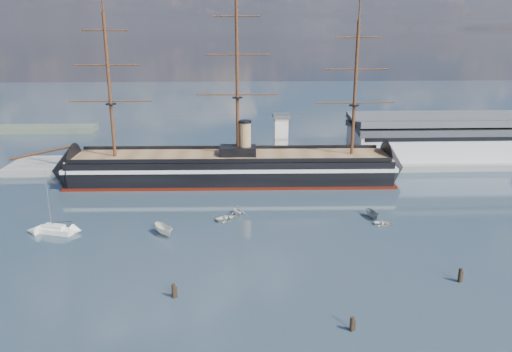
{
  "coord_description": "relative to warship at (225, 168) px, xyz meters",
  "views": [
    {
      "loc": [
        -10.82,
        -75.19,
        41.62
      ],
      "look_at": [
        -6.2,
        35.0,
        9.0
      ],
      "focal_mm": 35.0,
      "sensor_mm": 36.0,
      "label": 1
    }
  ],
  "objects": [
    {
      "name": "piling_near_right",
      "position": [
        41.12,
        -60.03,
        -4.04
      ],
      "size": [
        0.64,
        0.64,
        3.26
      ],
      "primitive_type": "cylinder",
      "color": "black",
      "rests_on": "ground"
    },
    {
      "name": "motorboat_a",
      "position": [
        -12.09,
        -37.7,
        -4.04
      ],
      "size": [
        7.53,
        6.44,
        2.93
      ],
      "primitive_type": "imported",
      "rotation": [
        0.0,
        0.0,
        0.62
      ],
      "color": "silver",
      "rests_on": "ground"
    },
    {
      "name": "quay",
      "position": [
        23.91,
        16.0,
        -4.04
      ],
      "size": [
        180.0,
        18.0,
        2.0
      ],
      "primitive_type": "cube",
      "color": "slate",
      "rests_on": "ground"
    },
    {
      "name": "ground",
      "position": [
        13.91,
        -20.0,
        -4.04
      ],
      "size": [
        600.0,
        600.0,
        0.0
      ],
      "primitive_type": "plane",
      "color": "#233646",
      "rests_on": "ground"
    },
    {
      "name": "motorboat_e",
      "position": [
        35.57,
        -34.01,
        -4.04
      ],
      "size": [
        1.49,
        2.76,
        1.22
      ],
      "primitive_type": "imported",
      "rotation": [
        0.0,
        0.0,
        1.39
      ],
      "color": "silver",
      "rests_on": "ground"
    },
    {
      "name": "piling_near_mid",
      "position": [
        19.42,
        -73.52,
        -4.04
      ],
      "size": [
        0.64,
        0.64,
        2.9
      ],
      "primitive_type": "cylinder",
      "color": "black",
      "rests_on": "ground"
    },
    {
      "name": "motorboat_d",
      "position": [
        3.3,
        -25.96,
        -4.04
      ],
      "size": [
        6.86,
        5.1,
        2.31
      ],
      "primitive_type": "imported",
      "rotation": [
        0.0,
        0.0,
        0.43
      ],
      "color": "silver",
      "rests_on": "ground"
    },
    {
      "name": "motorboat_b",
      "position": [
        0.9,
        -29.6,
        -4.04
      ],
      "size": [
        2.46,
        3.37,
        1.46
      ],
      "primitive_type": "imported",
      "rotation": [
        0.0,
        0.0,
        2.0
      ],
      "color": "beige",
      "rests_on": "ground"
    },
    {
      "name": "quay_tower",
      "position": [
        16.91,
        13.0,
        5.72
      ],
      "size": [
        5.0,
        5.0,
        15.0
      ],
      "color": "silver",
      "rests_on": "ground"
    },
    {
      "name": "motorboat_c",
      "position": [
        34.15,
        -29.87,
        -4.04
      ],
      "size": [
        6.09,
        3.33,
        2.31
      ],
      "primitive_type": "imported",
      "rotation": [
        0.0,
        0.0,
        0.22
      ],
      "color": "slate",
      "rests_on": "ground"
    },
    {
      "name": "piling_near_left",
      "position": [
        -7.14,
        -63.14,
        -4.04
      ],
      "size": [
        0.64,
        0.64,
        3.12
      ],
      "primitive_type": "cylinder",
      "color": "black",
      "rests_on": "ground"
    },
    {
      "name": "sailboat",
      "position": [
        -35.48,
        -35.5,
        -3.19
      ],
      "size": [
        8.72,
        4.86,
        13.39
      ],
      "rotation": [
        0.0,
        0.0,
        -0.31
      ],
      "color": "silver",
      "rests_on": "ground"
    },
    {
      "name": "warship",
      "position": [
        0.0,
        0.0,
        0.0
      ],
      "size": [
        113.03,
        17.97,
        53.94
      ],
      "rotation": [
        0.0,
        0.0,
        -0.02
      ],
      "color": "black",
      "rests_on": "ground"
    },
    {
      "name": "warehouse",
      "position": [
        71.91,
        20.0,
        3.95
      ],
      "size": [
        63.0,
        21.0,
        11.6
      ],
      "color": "#B7BABC",
      "rests_on": "ground"
    }
  ]
}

